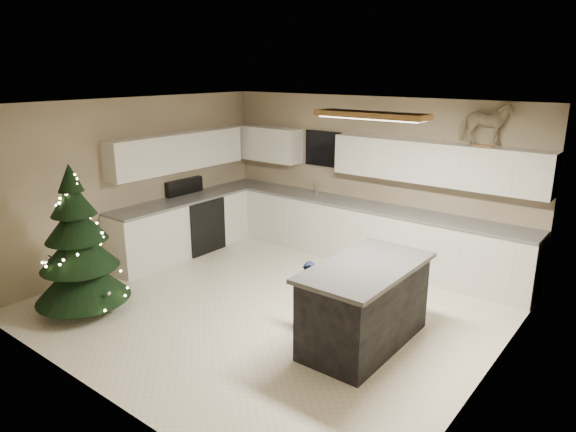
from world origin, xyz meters
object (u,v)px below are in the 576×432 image
object	(u,v)px
bar_stool	(354,287)
rocking_horse	(485,124)
island	(365,304)
christmas_tree	(79,253)
toddler	(309,296)

from	to	relation	value
bar_stool	rocking_horse	bearing A→B (deg)	69.35
rocking_horse	island	bearing A→B (deg)	152.77
christmas_tree	rocking_horse	bearing A→B (deg)	47.36
bar_stool	christmas_tree	xyz separation A→B (m)	(-2.86, -1.92, 0.36)
toddler	rocking_horse	bearing A→B (deg)	59.97
christmas_tree	rocking_horse	size ratio (longest dim) A/B	2.64
bar_stool	toddler	bearing A→B (deg)	-120.47
bar_stool	christmas_tree	distance (m)	3.46
toddler	rocking_horse	size ratio (longest dim) A/B	1.15
christmas_tree	toddler	bearing A→B (deg)	28.73
island	rocking_horse	bearing A→B (deg)	81.43
rocking_horse	toddler	bearing A→B (deg)	138.53
christmas_tree	toddler	size ratio (longest dim) A/B	2.29
island	bar_stool	bearing A→B (deg)	133.01
island	toddler	bearing A→B (deg)	-171.43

